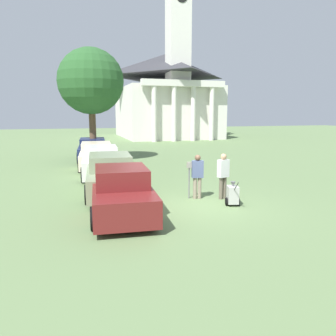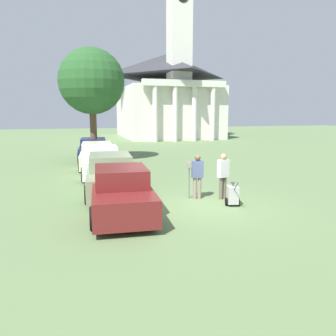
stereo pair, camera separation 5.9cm
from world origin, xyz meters
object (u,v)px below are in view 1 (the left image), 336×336
parking_meter (189,173)px  person_supervisor (223,173)px  parked_car_maroon (121,192)px  parked_car_cream (97,156)px  parked_car_sage (110,175)px  parked_car_navy (93,150)px  parked_car_white (101,162)px  person_worker (197,174)px  church (166,92)px  equipment_cart (233,195)px

parking_meter → person_supervisor: (1.18, -0.43, 0.01)m
parked_car_maroon → parked_car_cream: (-0.00, 9.33, 0.00)m
parked_car_sage → parked_car_cream: (0.00, 6.48, -0.04)m
parked_car_navy → person_supervisor: (3.89, -11.71, 0.26)m
person_supervisor → parked_car_white: bearing=-71.7°
parked_car_cream → person_worker: size_ratio=3.14×
church → parking_meter: bearing=-105.1°
person_supervisor → parked_car_maroon: bearing=-5.6°
church → parked_car_maroon: bearing=-109.1°
equipment_cart → parked_car_maroon: bearing=-168.7°
parked_car_sage → equipment_cart: parked_car_sage is taller
parking_meter → person_supervisor: person_supervisor is taller
parking_meter → church: (8.28, 30.67, 4.94)m
parked_car_cream → parking_meter: bearing=-67.3°
parked_car_cream → church: (10.99, 22.43, 5.21)m
parked_car_sage → parked_car_white: (0.00, 3.66, -0.00)m
parking_meter → person_worker: person_worker is taller
person_worker → parked_car_sage: bearing=-19.8°
parked_car_maroon → person_supervisor: bearing=14.2°
person_supervisor → church: church is taller
parked_car_maroon → equipment_cart: (3.82, -0.26, -0.30)m
parked_car_sage → person_worker: 3.54m
parked_car_navy → person_supervisor: bearing=-67.2°
person_worker → parked_car_cream: bearing=-57.9°
equipment_cart → parked_car_navy: bearing=122.0°
parked_car_navy → church: size_ratio=0.21×
parked_car_navy → equipment_cart: size_ratio=5.37×
parked_car_sage → parking_meter: 3.24m
parked_car_sage → church: 31.36m
parked_car_maroon → equipment_cart: 3.84m
parked_car_navy → parked_car_cream: bearing=-85.6°
parked_car_navy → equipment_cart: bearing=-68.8°
person_worker → parked_car_white: bearing=-49.3°
parked_car_cream → parked_car_maroon: bearing=-85.5°
person_supervisor → parked_car_navy: bearing=-87.0°
parked_car_navy → church: bearing=64.9°
person_worker → equipment_cart: (0.82, -1.22, -0.55)m
equipment_cart → church: church is taller
parked_car_navy → parking_meter: (2.71, -11.28, 0.25)m
parked_car_maroon → parking_meter: 2.94m
parked_car_sage → person_supervisor: bearing=-24.9°
parked_car_white → person_supervisor: (3.89, -5.85, 0.25)m
parked_car_cream → church: church is taller
person_supervisor → equipment_cart: size_ratio=1.70×
parked_car_white → person_supervisor: bearing=-51.9°
parking_meter → equipment_cart: 1.84m
parked_car_sage → parked_car_white: bearing=94.4°
parked_car_cream → parked_car_sage: bearing=-85.6°
person_supervisor → church: (7.10, 31.10, 4.93)m
parked_car_maroon → person_supervisor: 3.96m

